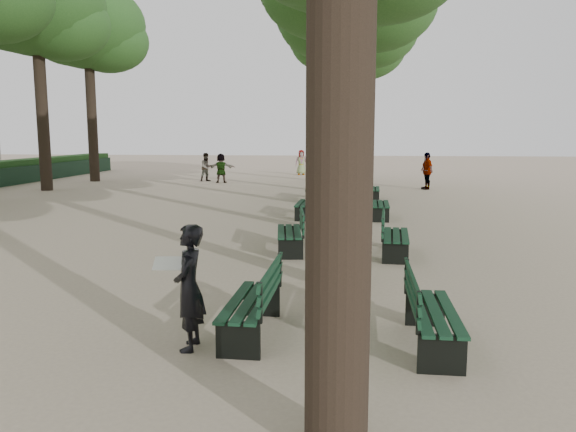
# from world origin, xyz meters

# --- Properties ---
(ground) EXTENTS (120.00, 120.00, 0.00)m
(ground) POSITION_xyz_m (0.00, 0.00, 0.00)
(ground) COLOR tan
(ground) RESTS_ON ground
(tree_central_4) EXTENTS (6.00, 6.00, 9.95)m
(tree_central_4) POSITION_xyz_m (1.50, 18.00, 7.65)
(tree_central_4) COLOR #33261C
(tree_central_4) RESTS_ON ground
(tree_central_5) EXTENTS (6.00, 6.00, 9.95)m
(tree_central_5) POSITION_xyz_m (1.50, 23.00, 7.65)
(tree_central_5) COLOR #33261C
(tree_central_5) RESTS_ON ground
(tree_far_4) EXTENTS (6.00, 6.00, 10.45)m
(tree_far_4) POSITION_xyz_m (-12.00, 18.00, 8.14)
(tree_far_4) COLOR #33261C
(tree_far_4) RESTS_ON ground
(tree_far_5) EXTENTS (6.00, 6.00, 10.45)m
(tree_far_5) POSITION_xyz_m (-12.00, 23.00, 8.14)
(tree_far_5) COLOR #33261C
(tree_far_5) RESTS_ON ground
(bench_left_0) EXTENTS (0.62, 1.81, 0.92)m
(bench_left_0) POSITION_xyz_m (0.37, 0.55, 0.27)
(bench_left_0) COLOR black
(bench_left_0) RESTS_ON ground
(bench_left_1) EXTENTS (0.77, 1.85, 0.92)m
(bench_left_1) POSITION_xyz_m (0.37, 5.74, 0.27)
(bench_left_1) COLOR black
(bench_left_1) RESTS_ON ground
(bench_left_2) EXTENTS (0.63, 1.82, 0.92)m
(bench_left_2) POSITION_xyz_m (0.37, 10.83, 0.27)
(bench_left_2) COLOR black
(bench_left_2) RESTS_ON ground
(bench_left_3) EXTENTS (0.61, 1.81, 0.92)m
(bench_left_3) POSITION_xyz_m (0.37, 15.40, 0.27)
(bench_left_3) COLOR black
(bench_left_3) RESTS_ON ground
(bench_right_0) EXTENTS (0.61, 1.81, 0.92)m
(bench_right_0) POSITION_xyz_m (2.63, 0.35, 0.27)
(bench_right_0) COLOR black
(bench_right_0) RESTS_ON ground
(bench_right_1) EXTENTS (0.71, 1.84, 0.92)m
(bench_right_1) POSITION_xyz_m (2.63, 5.53, 0.27)
(bench_right_1) COLOR black
(bench_right_1) RESTS_ON ground
(bench_right_2) EXTENTS (0.64, 1.82, 0.92)m
(bench_right_2) POSITION_xyz_m (2.63, 10.87, 0.27)
(bench_right_2) COLOR black
(bench_right_2) RESTS_ON ground
(bench_right_3) EXTENTS (0.65, 1.82, 0.92)m
(bench_right_3) POSITION_xyz_m (2.63, 15.69, 0.27)
(bench_right_3) COLOR black
(bench_right_3) RESTS_ON ground
(man_with_map) EXTENTS (0.60, 0.62, 1.52)m
(man_with_map) POSITION_xyz_m (-0.29, 0.02, 0.76)
(man_with_map) COLOR black
(man_with_map) RESTS_ON ground
(pedestrian_b) EXTENTS (0.94, 0.93, 1.57)m
(pedestrian_b) POSITION_xyz_m (-0.17, 24.53, 0.78)
(pedestrian_b) COLOR #262628
(pedestrian_b) RESTS_ON ground
(pedestrian_a) EXTENTS (0.76, 0.72, 1.53)m
(pedestrian_a) POSITION_xyz_m (-5.91, 23.56, 0.77)
(pedestrian_a) COLOR #262628
(pedestrian_a) RESTS_ON ground
(pedestrian_c) EXTENTS (0.63, 1.06, 1.72)m
(pedestrian_c) POSITION_xyz_m (5.33, 20.20, 0.86)
(pedestrian_c) COLOR #262628
(pedestrian_c) RESTS_ON ground
(pedestrian_e) EXTENTS (1.45, 0.44, 1.54)m
(pedestrian_e) POSITION_xyz_m (-4.94, 22.76, 0.77)
(pedestrian_e) COLOR #262628
(pedestrian_e) RESTS_ON ground
(pedestrian_d) EXTENTS (0.81, 0.47, 1.56)m
(pedestrian_d) POSITION_xyz_m (-1.18, 28.95, 0.78)
(pedestrian_d) COLOR #262628
(pedestrian_d) RESTS_ON ground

